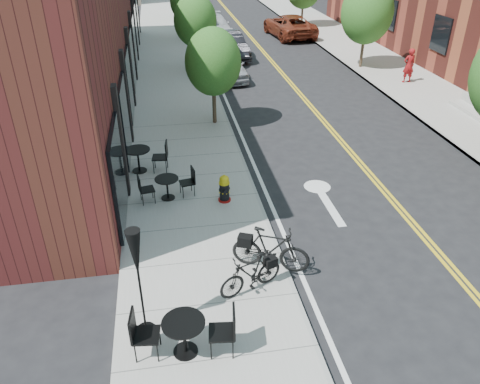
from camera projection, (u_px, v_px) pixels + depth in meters
ground at (281, 256)px, 11.84m from camera, size 120.00×120.00×0.00m
sidewalk_near at (180, 117)px, 20.04m from camera, size 4.00×70.00×0.12m
sidewalk_far at (438, 101)px, 21.77m from camera, size 4.00×70.00×0.12m
building_near at (69, 19)px, 21.06m from camera, size 5.00×28.00×7.00m
tree_near_a at (213, 62)px, 18.10m from camera, size 2.20×2.20×3.81m
tree_near_b at (195, 21)px, 24.86m from camera, size 2.30×2.30×3.98m
tree_near_c at (185, 2)px, 31.76m from camera, size 2.10×2.10×3.67m
tree_far_b at (367, 12)px, 25.16m from camera, size 2.80×2.80×4.62m
fire_hydrant at (224, 189)px, 13.77m from camera, size 0.47×0.47×0.86m
bicycle_left at (251, 274)px, 10.36m from camera, size 1.63×0.99×0.95m
bicycle_right at (271, 249)px, 10.99m from camera, size 1.93×1.24×1.13m
bistro_set_a at (184, 333)px, 8.82m from camera, size 1.95×0.92×1.03m
bistro_set_b at (167, 185)px, 13.87m from camera, size 1.67×0.82×0.88m
bistro_set_c at (138, 157)px, 15.34m from camera, size 1.95×0.92×1.03m
patio_umbrella at (137, 262)px, 8.65m from camera, size 0.40×0.40×2.49m
parked_car_a at (228, 66)px, 24.74m from camera, size 1.92×4.12×1.37m
parked_car_b at (229, 45)px, 28.55m from camera, size 2.12×4.71×1.50m
parked_car_c at (215, 25)px, 34.13m from camera, size 2.22×4.83×1.37m
parked_car_far at (289, 26)px, 33.59m from camera, size 3.10×5.80×1.55m
pedestrian at (409, 66)px, 23.69m from camera, size 0.65×0.44×1.71m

